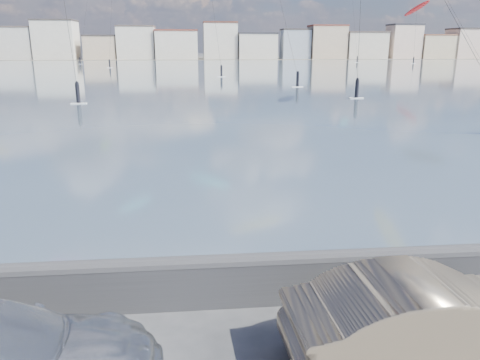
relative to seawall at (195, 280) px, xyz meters
name	(u,v)px	position (x,y,z in m)	size (l,w,h in m)	color
bay_water	(193,72)	(0.00, 88.80, -0.58)	(500.00, 177.00, 0.00)	#394B62
far_shore_strip	(193,58)	(0.00, 197.30, -0.57)	(500.00, 60.00, 0.00)	#4C473D
seawall	(195,280)	(0.00, 0.00, 0.00)	(400.00, 0.36, 1.08)	#28282B
far_buildings	(196,43)	(1.31, 183.30, 5.44)	(240.79, 13.26, 14.60)	gray
car_champagne	(433,321)	(3.74, -2.09, 0.19)	(1.63, 4.68, 1.54)	tan
kitesurfer_11	(417,9)	(68.21, 136.46, 15.17)	(7.71, 12.49, 18.67)	red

